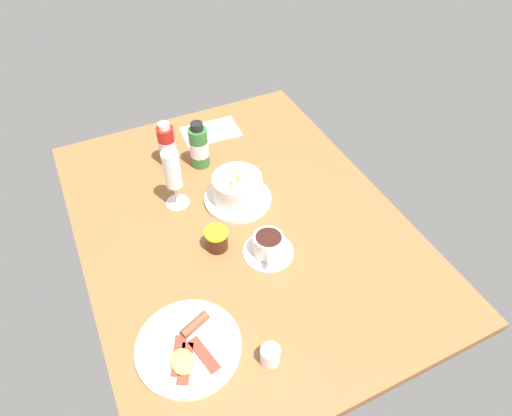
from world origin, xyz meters
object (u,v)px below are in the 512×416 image
Objects in this scene: creamer_jug at (270,355)px; sauce_bottle_red at (167,145)px; wine_glass at (173,173)px; breakfast_plate at (188,348)px; porridge_bowl at (237,189)px; coffee_cup at (268,246)px; sauce_bottle_green at (199,147)px; cutlery_setting at (209,131)px; jam_jar at (217,239)px.

sauce_bottle_red is at bearing -0.94° from creamer_jug.
breakfast_plate is at bearing 164.43° from wine_glass.
wine_glass is 0.79× the size of breakfast_plate.
breakfast_plate is (-37.45, 28.12, -3.36)cm from porridge_bowl.
sauce_bottle_green is at bearing 4.40° from coffee_cup.
creamer_jug is at bearing 171.85° from sauce_bottle_green.
cutlery_setting is 1.49× the size of coffee_cup.
cutlery_setting is 3.24× the size of jam_jar.
coffee_cup reaches higher than cutlery_setting.
porridge_bowl is 48.98cm from creamer_jug.
sauce_bottle_green reaches higher than coffee_cup.
porridge_bowl reaches higher than coffee_cup.
porridge_bowl is 0.98× the size of cutlery_setting.
wine_glass reaches higher than porridge_bowl.
sauce_bottle_green is (66.68, -9.55, 4.54)cm from creamer_jug.
porridge_bowl is 0.84× the size of breakfast_plate.
sauce_bottle_green is at bearing 11.24° from porridge_bowl.
jam_jar is at bearing -168.35° from wine_glass.
sauce_bottle_red is at bearing 59.68° from sauce_bottle_green.
coffee_cup is 0.73× the size of wine_glass.
creamer_jug is at bearing -177.38° from wine_glass.
coffee_cup is at bearing -175.60° from sauce_bottle_green.
coffee_cup is 0.86× the size of sauce_bottle_green.
breakfast_plate is (-43.86, 12.22, -10.38)cm from wine_glass.
sauce_bottle_red is at bearing 0.73° from jam_jar.
sauce_bottle_green is at bearing -42.22° from wine_glass.
creamer_jug is at bearing 154.08° from coffee_cup.
sauce_bottle_green is (33.11, -7.90, 3.85)cm from jam_jar.
jam_jar is (33.58, -1.66, 0.69)cm from creamer_jug.
cutlery_setting is at bearing -24.55° from breakfast_plate.
creamer_jug is 0.22× the size of breakfast_plate.
cutlery_setting is at bearing -36.44° from wine_glass.
wine_glass is (53.46, 2.45, 9.04)cm from creamer_jug.
porridge_bowl is at bearing -153.40° from sauce_bottle_red.
wine_glass is (-27.77, 20.51, 11.08)cm from cutlery_setting.
breakfast_plate is (-16.47, 27.34, -1.81)cm from coffee_cup.
creamer_jug is 0.34× the size of sauce_bottle_green.
sauce_bottle_green is at bearing -120.32° from sauce_bottle_red.
porridge_bowl is at bearing 172.33° from cutlery_setting.
breakfast_plate is at bearing 121.07° from coffee_cup.
coffee_cup reaches higher than creamer_jug.
cutlery_setting is 3.80× the size of creamer_jug.
creamer_jug is 67.52cm from sauce_bottle_green.
sauce_bottle_red is (18.12, -3.62, -4.66)cm from wine_glass.
cutlery_setting is at bearing -5.58° from coffee_cup.
porridge_bowl is at bearing -111.95° from wine_glass.
wine_glass is 19.06cm from sauce_bottle_red.
porridge_bowl is 34.73cm from cutlery_setting.
wine_glass is 18.41cm from sauce_bottle_green.
jam_jar is (-47.66, 16.40, 2.72)cm from cutlery_setting.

